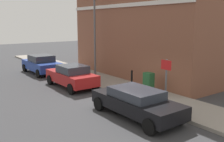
{
  "coord_description": "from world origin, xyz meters",
  "views": [
    {
      "loc": [
        -7.83,
        -10.2,
        4.12
      ],
      "look_at": [
        1.09,
        2.12,
        1.2
      ],
      "focal_mm": 41.47,
      "sensor_mm": 36.0,
      "label": 1
    }
  ],
  "objects_px": {
    "car_black": "(136,102)",
    "bollard_near_cabinet": "(132,78)",
    "car_blue": "(41,64)",
    "street_sign": "(166,77)",
    "lamppost": "(95,33)",
    "utility_cabinet": "(149,83)",
    "car_red": "(72,76)"
  },
  "relations": [
    {
      "from": "car_red",
      "to": "utility_cabinet",
      "type": "relative_size",
      "value": 3.56
    },
    {
      "from": "car_red",
      "to": "utility_cabinet",
      "type": "xyz_separation_m",
      "value": [
        2.69,
        -4.16,
        -0.06
      ]
    },
    {
      "from": "car_blue",
      "to": "utility_cabinet",
      "type": "bearing_deg",
      "value": -166.07
    },
    {
      "from": "car_black",
      "to": "utility_cabinet",
      "type": "relative_size",
      "value": 3.89
    },
    {
      "from": "car_blue",
      "to": "bollard_near_cabinet",
      "type": "distance_m",
      "value": 8.52
    },
    {
      "from": "bollard_near_cabinet",
      "to": "lamppost",
      "type": "bearing_deg",
      "value": 89.48
    },
    {
      "from": "utility_cabinet",
      "to": "lamppost",
      "type": "bearing_deg",
      "value": 88.64
    },
    {
      "from": "car_red",
      "to": "street_sign",
      "type": "height_order",
      "value": "street_sign"
    },
    {
      "from": "car_black",
      "to": "street_sign",
      "type": "xyz_separation_m",
      "value": [
        1.52,
        -0.28,
        0.97
      ]
    },
    {
      "from": "car_blue",
      "to": "bollard_near_cabinet",
      "type": "relative_size",
      "value": 4.05
    },
    {
      "from": "car_blue",
      "to": "street_sign",
      "type": "height_order",
      "value": "street_sign"
    },
    {
      "from": "car_black",
      "to": "bollard_near_cabinet",
      "type": "bearing_deg",
      "value": -38.52
    },
    {
      "from": "bollard_near_cabinet",
      "to": "lamppost",
      "type": "relative_size",
      "value": 0.18
    },
    {
      "from": "car_blue",
      "to": "lamppost",
      "type": "distance_m",
      "value": 5.32
    },
    {
      "from": "utility_cabinet",
      "to": "car_blue",
      "type": "bearing_deg",
      "value": 104.84
    },
    {
      "from": "car_black",
      "to": "car_red",
      "type": "xyz_separation_m",
      "value": [
        0.13,
        6.34,
        0.05
      ]
    },
    {
      "from": "car_blue",
      "to": "street_sign",
      "type": "xyz_separation_m",
      "value": [
        1.26,
        -12.13,
        0.9
      ]
    },
    {
      "from": "utility_cabinet",
      "to": "bollard_near_cabinet",
      "type": "xyz_separation_m",
      "value": [
        0.1,
        1.58,
        0.02
      ]
    },
    {
      "from": "car_black",
      "to": "car_blue",
      "type": "distance_m",
      "value": 11.85
    },
    {
      "from": "car_red",
      "to": "lamppost",
      "type": "distance_m",
      "value": 4.17
    },
    {
      "from": "car_blue",
      "to": "lamppost",
      "type": "height_order",
      "value": "lamppost"
    },
    {
      "from": "car_red",
      "to": "utility_cabinet",
      "type": "bearing_deg",
      "value": -147.88
    },
    {
      "from": "car_black",
      "to": "car_blue",
      "type": "bearing_deg",
      "value": -1.93
    },
    {
      "from": "lamppost",
      "to": "bollard_near_cabinet",
      "type": "bearing_deg",
      "value": -90.52
    },
    {
      "from": "car_red",
      "to": "utility_cabinet",
      "type": "distance_m",
      "value": 4.95
    },
    {
      "from": "car_black",
      "to": "street_sign",
      "type": "distance_m",
      "value": 1.82
    },
    {
      "from": "car_red",
      "to": "car_blue",
      "type": "bearing_deg",
      "value": -2.02
    },
    {
      "from": "bollard_near_cabinet",
      "to": "utility_cabinet",
      "type": "bearing_deg",
      "value": -93.61
    },
    {
      "from": "bollard_near_cabinet",
      "to": "car_blue",
      "type": "bearing_deg",
      "value": 108.22
    },
    {
      "from": "car_black",
      "to": "lamppost",
      "type": "xyz_separation_m",
      "value": [
        2.96,
        8.03,
        2.61
      ]
    },
    {
      "from": "lamppost",
      "to": "car_red",
      "type": "bearing_deg",
      "value": -149.03
    },
    {
      "from": "lamppost",
      "to": "car_black",
      "type": "bearing_deg",
      "value": -110.22
    }
  ]
}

